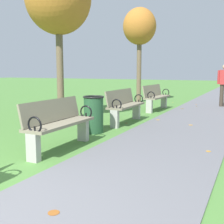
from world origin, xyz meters
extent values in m
cube|color=gray|center=(-0.45, 2.58, 0.47)|extent=(0.46, 1.60, 0.05)
cube|color=gray|center=(-0.64, 2.58, 0.70)|extent=(0.14, 1.60, 0.40)
cube|color=#A8A59E|center=(-0.44, 1.84, 0.23)|extent=(0.20, 0.12, 0.45)
cube|color=#A8A59E|center=(-0.46, 3.32, 0.23)|extent=(0.20, 0.12, 0.45)
torus|color=black|center=(-0.38, 1.82, 0.59)|extent=(0.27, 0.03, 0.27)
cylinder|color=black|center=(-0.38, 1.82, 0.51)|extent=(0.03, 0.03, 0.12)
torus|color=black|center=(-0.40, 3.34, 0.59)|extent=(0.27, 0.03, 0.27)
cylinder|color=black|center=(-0.40, 3.34, 0.51)|extent=(0.03, 0.03, 0.12)
cube|color=gray|center=(-0.45, 5.50, 0.47)|extent=(0.45, 1.60, 0.05)
cube|color=gray|center=(-0.64, 5.50, 0.70)|extent=(0.13, 1.60, 0.40)
cube|color=#A8A59E|center=(-0.45, 4.76, 0.23)|extent=(0.20, 0.12, 0.45)
cube|color=#A8A59E|center=(-0.45, 6.24, 0.23)|extent=(0.20, 0.12, 0.45)
torus|color=black|center=(-0.39, 4.75, 0.59)|extent=(0.27, 0.03, 0.27)
cylinder|color=black|center=(-0.39, 4.75, 0.51)|extent=(0.03, 0.03, 0.12)
torus|color=black|center=(-0.39, 6.27, 0.59)|extent=(0.27, 0.03, 0.27)
cylinder|color=black|center=(-0.39, 6.27, 0.51)|extent=(0.03, 0.03, 0.12)
cube|color=gray|center=(-0.45, 8.24, 0.47)|extent=(0.51, 1.62, 0.05)
cube|color=gray|center=(-0.64, 8.25, 0.70)|extent=(0.20, 1.60, 0.40)
cube|color=#A8A59E|center=(-0.48, 7.50, 0.23)|extent=(0.21, 0.13, 0.45)
cube|color=#A8A59E|center=(-0.42, 8.98, 0.23)|extent=(0.21, 0.13, 0.45)
torus|color=black|center=(-0.43, 7.48, 0.59)|extent=(0.27, 0.04, 0.27)
cylinder|color=black|center=(-0.43, 7.48, 0.51)|extent=(0.03, 0.03, 0.12)
torus|color=black|center=(-0.35, 8.99, 0.59)|extent=(0.27, 0.04, 0.27)
cylinder|color=black|center=(-0.35, 8.99, 0.51)|extent=(0.03, 0.03, 0.12)
cylinder|color=brown|center=(-2.25, 5.03, 1.36)|extent=(0.19, 0.19, 2.72)
cylinder|color=brown|center=(-1.98, 10.40, 1.39)|extent=(0.20, 0.20, 2.79)
ellipsoid|color=#B26B28|center=(-1.98, 10.40, 3.28)|extent=(1.43, 1.43, 1.57)
cylinder|color=#3D3328|center=(1.49, 10.29, 0.45)|extent=(0.14, 0.14, 0.85)
cylinder|color=#B22D2D|center=(1.35, 10.29, 1.15)|extent=(0.09, 0.09, 0.52)
cylinder|color=#234C2D|center=(-0.65, 4.08, 0.40)|extent=(0.44, 0.44, 0.80)
torus|color=black|center=(-0.65, 4.08, 0.82)|extent=(0.48, 0.48, 0.04)
cylinder|color=brown|center=(-0.44, 5.48, 0.00)|extent=(0.10, 0.10, 0.00)
cylinder|color=#AD6B23|center=(-0.74, 7.07, 0.00)|extent=(0.09, 0.09, 0.00)
cylinder|color=#AD6B23|center=(-1.34, 8.86, 0.00)|extent=(0.11, 0.11, 0.00)
cylinder|color=#BC842D|center=(0.21, 6.24, 0.02)|extent=(0.13, 0.13, 0.00)
cylinder|color=#BC842D|center=(-2.50, 8.55, 0.00)|extent=(0.15, 0.15, 0.00)
cylinder|color=#93511E|center=(0.87, 0.63, 0.02)|extent=(0.17, 0.17, 0.00)
cylinder|color=brown|center=(0.29, 8.94, 0.02)|extent=(0.15, 0.15, 0.00)
cylinder|color=#BC842D|center=(1.19, 5.86, 0.02)|extent=(0.14, 0.14, 0.00)
cylinder|color=gold|center=(-0.57, 10.97, 0.00)|extent=(0.09, 0.09, 0.00)
cylinder|color=brown|center=(0.65, 9.82, 0.02)|extent=(0.07, 0.07, 0.00)
cylinder|color=#AD6B23|center=(0.53, 10.46, 0.02)|extent=(0.09, 0.09, 0.00)
cylinder|color=#BC842D|center=(-0.81, 10.37, 0.00)|extent=(0.12, 0.12, 0.00)
cylinder|color=#BC842D|center=(1.94, 3.56, 0.02)|extent=(0.09, 0.09, 0.00)
cylinder|color=#93511E|center=(-1.95, 9.50, 0.00)|extent=(0.11, 0.11, 0.00)
camera|label=1|loc=(2.56, -1.49, 1.42)|focal=45.85mm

